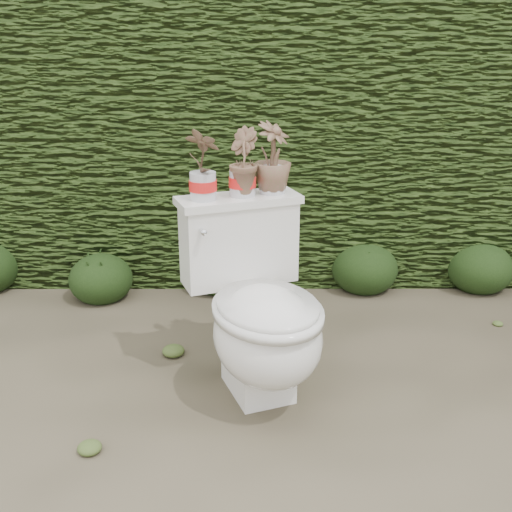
{
  "coord_description": "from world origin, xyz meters",
  "views": [
    {
      "loc": [
        -0.2,
        -2.29,
        1.43
      ],
      "look_at": [
        -0.2,
        0.14,
        0.55
      ],
      "focal_mm": 45.0,
      "sensor_mm": 36.0,
      "label": 1
    }
  ],
  "objects_px": {
    "potted_plant_left": "(202,166)",
    "potted_plant_center": "(242,164)",
    "toilet": "(260,314)",
    "potted_plant_right": "(273,160)"
  },
  "relations": [
    {
      "from": "potted_plant_left",
      "to": "potted_plant_center",
      "type": "distance_m",
      "value": 0.17
    },
    {
      "from": "toilet",
      "to": "potted_plant_center",
      "type": "xyz_separation_m",
      "value": [
        -0.07,
        0.23,
        0.55
      ]
    },
    {
      "from": "potted_plant_center",
      "to": "potted_plant_right",
      "type": "distance_m",
      "value": 0.13
    },
    {
      "from": "toilet",
      "to": "potted_plant_center",
      "type": "distance_m",
      "value": 0.6
    },
    {
      "from": "potted_plant_left",
      "to": "potted_plant_right",
      "type": "distance_m",
      "value": 0.3
    },
    {
      "from": "toilet",
      "to": "potted_plant_left",
      "type": "xyz_separation_m",
      "value": [
        -0.22,
        0.17,
        0.56
      ]
    },
    {
      "from": "potted_plant_right",
      "to": "toilet",
      "type": "bearing_deg",
      "value": -157.01
    },
    {
      "from": "potted_plant_center",
      "to": "potted_plant_right",
      "type": "bearing_deg",
      "value": -89.68
    },
    {
      "from": "potted_plant_left",
      "to": "toilet",
      "type": "bearing_deg",
      "value": 173.16
    },
    {
      "from": "toilet",
      "to": "potted_plant_center",
      "type": "bearing_deg",
      "value": 85.9
    }
  ]
}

